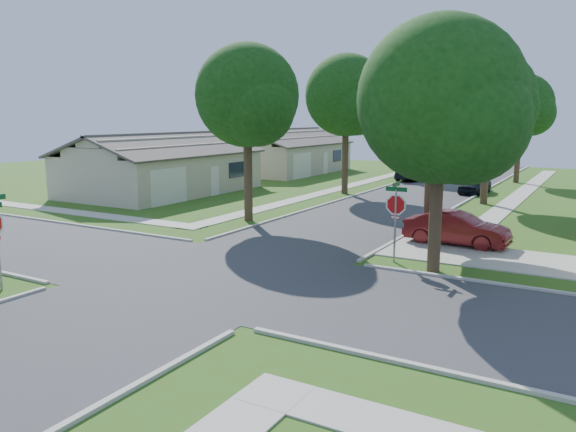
% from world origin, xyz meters
% --- Properties ---
extents(ground, '(100.00, 100.00, 0.00)m').
position_xyz_m(ground, '(0.00, 0.00, 0.00)').
color(ground, '#385818').
rests_on(ground, ground).
extents(road_ns, '(7.00, 100.00, 0.02)m').
position_xyz_m(road_ns, '(0.00, 0.00, 0.00)').
color(road_ns, '#333335').
rests_on(road_ns, ground).
extents(sidewalk_ne, '(1.20, 40.00, 0.04)m').
position_xyz_m(sidewalk_ne, '(6.10, 26.00, 0.02)').
color(sidewalk_ne, '#9E9B91').
rests_on(sidewalk_ne, ground).
extents(sidewalk_nw, '(1.20, 40.00, 0.04)m').
position_xyz_m(sidewalk_nw, '(-6.10, 26.00, 0.02)').
color(sidewalk_nw, '#9E9B91').
rests_on(sidewalk_nw, ground).
extents(driveway, '(8.80, 3.60, 0.05)m').
position_xyz_m(driveway, '(7.90, 7.10, 0.03)').
color(driveway, '#9E9B91').
rests_on(driveway, ground).
extents(stop_sign_ne, '(1.05, 0.80, 2.98)m').
position_xyz_m(stop_sign_ne, '(4.70, 4.70, 2.03)').
color(stop_sign_ne, gray).
rests_on(stop_sign_ne, ground).
extents(tree_e_near, '(4.97, 4.80, 8.28)m').
position_xyz_m(tree_e_near, '(4.75, 9.01, 5.64)').
color(tree_e_near, '#38281C').
rests_on(tree_e_near, ground).
extents(tree_e_mid, '(5.59, 5.40, 9.21)m').
position_xyz_m(tree_e_mid, '(4.76, 21.01, 6.25)').
color(tree_e_mid, '#38281C').
rests_on(tree_e_mid, ground).
extents(tree_e_far, '(5.17, 5.00, 8.72)m').
position_xyz_m(tree_e_far, '(4.75, 34.01, 5.98)').
color(tree_e_far, '#38281C').
rests_on(tree_e_far, ground).
extents(tree_w_near, '(5.38, 5.20, 8.97)m').
position_xyz_m(tree_w_near, '(-4.64, 9.01, 6.12)').
color(tree_w_near, '#38281C').
rests_on(tree_w_near, ground).
extents(tree_w_mid, '(5.80, 5.60, 9.56)m').
position_xyz_m(tree_w_mid, '(-4.64, 21.01, 6.49)').
color(tree_w_mid, '#38281C').
rests_on(tree_w_mid, ground).
extents(tree_w_far, '(4.76, 4.60, 8.04)m').
position_xyz_m(tree_w_far, '(-4.65, 34.01, 5.51)').
color(tree_w_far, '#38281C').
rests_on(tree_w_far, ground).
extents(tree_ne_corner, '(5.80, 5.60, 8.66)m').
position_xyz_m(tree_ne_corner, '(6.36, 4.21, 5.59)').
color(tree_ne_corner, '#38281C').
rests_on(tree_ne_corner, ground).
extents(house_nw_near, '(8.42, 13.60, 4.23)m').
position_xyz_m(house_nw_near, '(-15.99, 15.00, 1.52)').
color(house_nw_near, '#B4A58E').
rests_on(house_nw_near, ground).
extents(house_nw_far, '(8.42, 13.60, 4.23)m').
position_xyz_m(house_nw_far, '(-15.99, 32.00, 1.52)').
color(house_nw_far, '#B4A58E').
rests_on(house_nw_far, ground).
extents(car_driveway, '(4.34, 1.71, 1.40)m').
position_xyz_m(car_driveway, '(6.00, 8.70, 0.70)').
color(car_driveway, '#561112').
rests_on(car_driveway, ground).
extents(car_curb_east, '(1.85, 3.81, 1.25)m').
position_xyz_m(car_curb_east, '(3.20, 25.58, 0.63)').
color(car_curb_east, black).
rests_on(car_curb_east, ground).
extents(car_curb_west, '(2.04, 4.90, 1.42)m').
position_xyz_m(car_curb_west, '(-3.20, 31.58, 0.71)').
color(car_curb_west, black).
rests_on(car_curb_west, ground).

